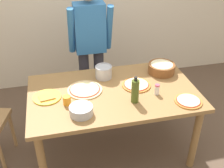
{
  "coord_description": "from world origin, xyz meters",
  "views": [
    {
      "loc": [
        -0.5,
        -2.13,
        2.22
      ],
      "look_at": [
        0.0,
        0.05,
        0.81
      ],
      "focal_mm": 44.14,
      "sensor_mm": 36.0,
      "label": 1
    }
  ],
  "objects_px": {
    "pizza_second_cooked": "(136,85)",
    "mixing_bowl_steel": "(81,110)",
    "plate_with_slice": "(47,97)",
    "salt_shaker": "(157,89)",
    "pizza_raw_on_board": "(85,90)",
    "steel_pot": "(104,72)",
    "person_cook": "(90,43)",
    "popcorn_bowl": "(162,67)",
    "dining_table": "(113,99)",
    "pizza_cooked_on_tray": "(188,101)",
    "olive_oil_bottle": "(135,91)",
    "cup_orange": "(67,100)"
  },
  "relations": [
    {
      "from": "pizza_second_cooked",
      "to": "mixing_bowl_steel",
      "type": "bearing_deg",
      "value": -150.76
    },
    {
      "from": "pizza_second_cooked",
      "to": "plate_with_slice",
      "type": "xyz_separation_m",
      "value": [
        -0.86,
        -0.02,
        -0.0
      ]
    },
    {
      "from": "salt_shaker",
      "to": "pizza_raw_on_board",
      "type": "bearing_deg",
      "value": 161.61
    },
    {
      "from": "steel_pot",
      "to": "person_cook",
      "type": "bearing_deg",
      "value": 96.34
    },
    {
      "from": "pizza_raw_on_board",
      "to": "popcorn_bowl",
      "type": "relative_size",
      "value": 1.2
    },
    {
      "from": "popcorn_bowl",
      "to": "mixing_bowl_steel",
      "type": "bearing_deg",
      "value": -150.62
    },
    {
      "from": "person_cook",
      "to": "mixing_bowl_steel",
      "type": "relative_size",
      "value": 8.1
    },
    {
      "from": "dining_table",
      "to": "pizza_raw_on_board",
      "type": "relative_size",
      "value": 4.78
    },
    {
      "from": "person_cook",
      "to": "pizza_cooked_on_tray",
      "type": "xyz_separation_m",
      "value": [
        0.71,
        -1.08,
        -0.17
      ]
    },
    {
      "from": "pizza_raw_on_board",
      "to": "pizza_cooked_on_tray",
      "type": "height_order",
      "value": "same"
    },
    {
      "from": "mixing_bowl_steel",
      "to": "pizza_cooked_on_tray",
      "type": "bearing_deg",
      "value": -2.27
    },
    {
      "from": "pizza_second_cooked",
      "to": "olive_oil_bottle",
      "type": "bearing_deg",
      "value": -110.55
    },
    {
      "from": "dining_table",
      "to": "salt_shaker",
      "type": "xyz_separation_m",
      "value": [
        0.39,
        -0.14,
        0.14
      ]
    },
    {
      "from": "popcorn_bowl",
      "to": "pizza_second_cooked",
      "type": "bearing_deg",
      "value": -150.39
    },
    {
      "from": "pizza_raw_on_board",
      "to": "cup_orange",
      "type": "height_order",
      "value": "cup_orange"
    },
    {
      "from": "pizza_raw_on_board",
      "to": "olive_oil_bottle",
      "type": "height_order",
      "value": "olive_oil_bottle"
    },
    {
      "from": "pizza_second_cooked",
      "to": "steel_pot",
      "type": "bearing_deg",
      "value": 140.93
    },
    {
      "from": "dining_table",
      "to": "mixing_bowl_steel",
      "type": "height_order",
      "value": "mixing_bowl_steel"
    },
    {
      "from": "mixing_bowl_steel",
      "to": "steel_pot",
      "type": "relative_size",
      "value": 1.15
    },
    {
      "from": "plate_with_slice",
      "to": "mixing_bowl_steel",
      "type": "bearing_deg",
      "value": -48.42
    },
    {
      "from": "plate_with_slice",
      "to": "cup_orange",
      "type": "bearing_deg",
      "value": -39.45
    },
    {
      "from": "pizza_cooked_on_tray",
      "to": "cup_orange",
      "type": "distance_m",
      "value": 1.09
    },
    {
      "from": "dining_table",
      "to": "plate_with_slice",
      "type": "relative_size",
      "value": 6.15
    },
    {
      "from": "pizza_raw_on_board",
      "to": "dining_table",
      "type": "bearing_deg",
      "value": -15.72
    },
    {
      "from": "steel_pot",
      "to": "cup_orange",
      "type": "xyz_separation_m",
      "value": [
        -0.41,
        -0.39,
        -0.02
      ]
    },
    {
      "from": "popcorn_bowl",
      "to": "mixing_bowl_steel",
      "type": "relative_size",
      "value": 1.4
    },
    {
      "from": "plate_with_slice",
      "to": "popcorn_bowl",
      "type": "xyz_separation_m",
      "value": [
        1.2,
        0.21,
        0.05
      ]
    },
    {
      "from": "dining_table",
      "to": "steel_pot",
      "type": "bearing_deg",
      "value": 97.49
    },
    {
      "from": "pizza_second_cooked",
      "to": "salt_shaker",
      "type": "bearing_deg",
      "value": -53.25
    },
    {
      "from": "pizza_second_cooked",
      "to": "olive_oil_bottle",
      "type": "xyz_separation_m",
      "value": [
        -0.1,
        -0.25,
        0.1
      ]
    },
    {
      "from": "person_cook",
      "to": "popcorn_bowl",
      "type": "relative_size",
      "value": 5.79
    },
    {
      "from": "plate_with_slice",
      "to": "cup_orange",
      "type": "xyz_separation_m",
      "value": [
        0.17,
        -0.14,
        0.03
      ]
    },
    {
      "from": "olive_oil_bottle",
      "to": "mixing_bowl_steel",
      "type": "bearing_deg",
      "value": -171.26
    },
    {
      "from": "plate_with_slice",
      "to": "olive_oil_bottle",
      "type": "xyz_separation_m",
      "value": [
        0.77,
        -0.24,
        0.11
      ]
    },
    {
      "from": "mixing_bowl_steel",
      "to": "salt_shaker",
      "type": "height_order",
      "value": "salt_shaker"
    },
    {
      "from": "cup_orange",
      "to": "pizza_cooked_on_tray",
      "type": "bearing_deg",
      "value": -10.99
    },
    {
      "from": "pizza_second_cooked",
      "to": "olive_oil_bottle",
      "type": "distance_m",
      "value": 0.29
    },
    {
      "from": "pizza_cooked_on_tray",
      "to": "pizza_second_cooked",
      "type": "xyz_separation_m",
      "value": [
        -0.38,
        0.37,
        0.0
      ]
    },
    {
      "from": "person_cook",
      "to": "plate_with_slice",
      "type": "height_order",
      "value": "person_cook"
    },
    {
      "from": "pizza_second_cooked",
      "to": "plate_with_slice",
      "type": "height_order",
      "value": "plate_with_slice"
    },
    {
      "from": "dining_table",
      "to": "plate_with_slice",
      "type": "distance_m",
      "value": 0.63
    },
    {
      "from": "cup_orange",
      "to": "salt_shaker",
      "type": "height_order",
      "value": "salt_shaker"
    },
    {
      "from": "mixing_bowl_steel",
      "to": "salt_shaker",
      "type": "bearing_deg",
      "value": 11.0
    },
    {
      "from": "plate_with_slice",
      "to": "cup_orange",
      "type": "height_order",
      "value": "cup_orange"
    },
    {
      "from": "cup_orange",
      "to": "pizza_second_cooked",
      "type": "bearing_deg",
      "value": 13.04
    },
    {
      "from": "steel_pot",
      "to": "cup_orange",
      "type": "height_order",
      "value": "steel_pot"
    },
    {
      "from": "person_cook",
      "to": "olive_oil_bottle",
      "type": "relative_size",
      "value": 6.33
    },
    {
      "from": "person_cook",
      "to": "steel_pot",
      "type": "relative_size",
      "value": 9.34
    },
    {
      "from": "person_cook",
      "to": "cup_orange",
      "type": "bearing_deg",
      "value": -112.31
    },
    {
      "from": "plate_with_slice",
      "to": "mixing_bowl_steel",
      "type": "distance_m",
      "value": 0.42
    }
  ]
}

